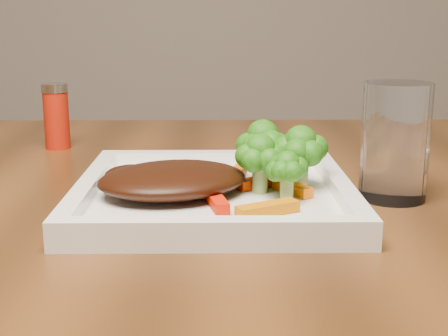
{
  "coord_description": "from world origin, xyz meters",
  "views": [
    {
      "loc": [
        0.06,
        -0.67,
        0.94
      ],
      "look_at": [
        0.07,
        -0.07,
        0.79
      ],
      "focal_mm": 50.0,
      "sensor_mm": 36.0,
      "label": 1
    }
  ],
  "objects_px": {
    "steak": "(173,179)",
    "spice_shaker": "(56,116)",
    "drinking_glass": "(395,142)",
    "plate": "(214,198)"
  },
  "relations": [
    {
      "from": "spice_shaker",
      "to": "steak",
      "type": "bearing_deg",
      "value": -56.48
    },
    {
      "from": "steak",
      "to": "spice_shaker",
      "type": "height_order",
      "value": "spice_shaker"
    },
    {
      "from": "plate",
      "to": "drinking_glass",
      "type": "distance_m",
      "value": 0.19
    },
    {
      "from": "plate",
      "to": "steak",
      "type": "bearing_deg",
      "value": -171.2
    },
    {
      "from": "plate",
      "to": "drinking_glass",
      "type": "bearing_deg",
      "value": 5.08
    },
    {
      "from": "steak",
      "to": "spice_shaker",
      "type": "distance_m",
      "value": 0.33
    },
    {
      "from": "steak",
      "to": "drinking_glass",
      "type": "distance_m",
      "value": 0.23
    },
    {
      "from": "spice_shaker",
      "to": "drinking_glass",
      "type": "distance_m",
      "value": 0.48
    },
    {
      "from": "spice_shaker",
      "to": "drinking_glass",
      "type": "relative_size",
      "value": 0.77
    },
    {
      "from": "steak",
      "to": "drinking_glass",
      "type": "relative_size",
      "value": 1.24
    }
  ]
}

